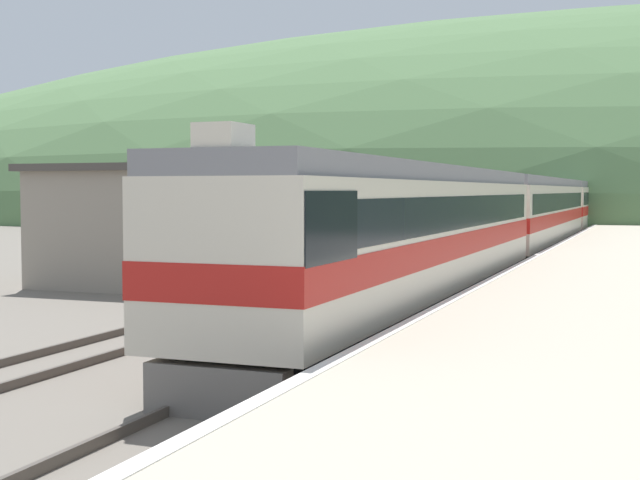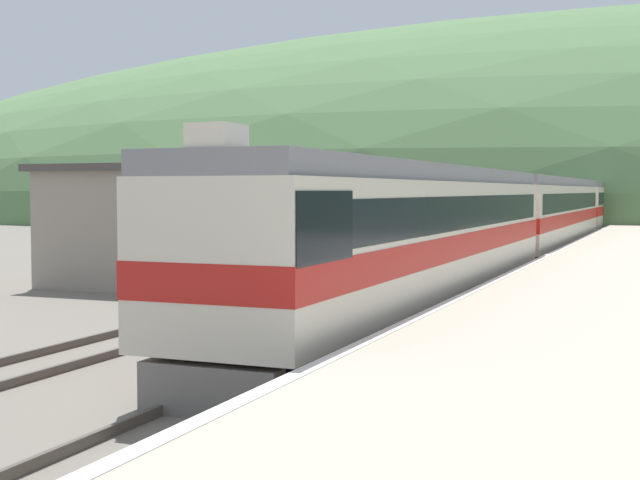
{
  "view_description": "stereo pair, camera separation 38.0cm",
  "coord_description": "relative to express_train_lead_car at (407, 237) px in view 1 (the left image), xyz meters",
  "views": [
    {
      "loc": [
        5.94,
        7.2,
        3.29
      ],
      "look_at": [
        -0.37,
        23.65,
        2.3
      ],
      "focal_mm": 50.0,
      "sensor_mm": 36.0,
      "label": 1
    },
    {
      "loc": [
        6.29,
        7.34,
        3.29
      ],
      "look_at": [
        -0.37,
        23.65,
        2.3
      ],
      "focal_mm": 50.0,
      "sensor_mm": 36.0,
      "label": 2
    }
  ],
  "objects": [
    {
      "name": "track_main",
      "position": [
        0.0,
        41.26,
        -2.05
      ],
      "size": [
        1.52,
        180.0,
        0.16
      ],
      "color": "#4C443D",
      "rests_on": "ground"
    },
    {
      "name": "track_siding",
      "position": [
        -4.75,
        41.26,
        -2.05
      ],
      "size": [
        1.52,
        180.0,
        0.16
      ],
      "color": "#4C443D",
      "rests_on": "ground"
    },
    {
      "name": "carriage_third",
      "position": [
        0.0,
        46.81,
        -0.01
      ],
      "size": [
        2.89,
        22.77,
        3.89
      ],
      "color": "black",
      "rests_on": "ground"
    },
    {
      "name": "distant_hills",
      "position": [
        0.0,
        91.99,
        -2.13
      ],
      "size": [
        234.1,
        105.35,
        46.66
      ],
      "color": "#517547",
      "rests_on": "ground"
    },
    {
      "name": "carriage_second",
      "position": [
        0.0,
        23.16,
        -0.01
      ],
      "size": [
        2.89,
        22.77,
        3.89
      ],
      "color": "black",
      "rests_on": "ground"
    },
    {
      "name": "platform",
      "position": [
        4.51,
        21.26,
        -1.62
      ],
      "size": [
        5.43,
        140.0,
        1.03
      ],
      "color": "#B2A893",
      "rests_on": "ground"
    },
    {
      "name": "express_train_lead_car",
      "position": [
        0.0,
        0.0,
        0.0
      ],
      "size": [
        2.9,
        21.32,
        4.25
      ],
      "color": "black",
      "rests_on": "ground"
    },
    {
      "name": "station_shed",
      "position": [
        -9.84,
        5.19,
        -0.04
      ],
      "size": [
        8.41,
        6.27,
        4.15
      ],
      "color": "gray",
      "rests_on": "ground"
    }
  ]
}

